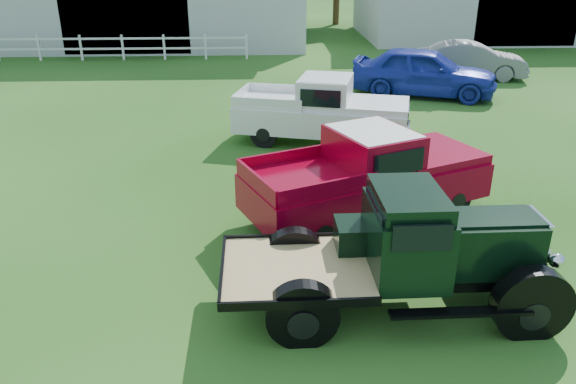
{
  "coord_description": "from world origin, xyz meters",
  "views": [
    {
      "loc": [
        -0.21,
        -8.06,
        5.13
      ],
      "look_at": [
        0.2,
        1.2,
        1.05
      ],
      "focal_mm": 35.0,
      "sensor_mm": 36.0,
      "label": 1
    }
  ],
  "objects_px": {
    "white_pickup": "(321,111)",
    "misc_car_grey": "(471,60)",
    "misc_car_blue": "(424,71)",
    "vintage_flatbed": "(398,252)",
    "red_pickup": "(367,175)"
  },
  "relations": [
    {
      "from": "white_pickup",
      "to": "misc_car_grey",
      "type": "bearing_deg",
      "value": 63.79
    },
    {
      "from": "white_pickup",
      "to": "misc_car_blue",
      "type": "height_order",
      "value": "white_pickup"
    },
    {
      "from": "vintage_flatbed",
      "to": "misc_car_blue",
      "type": "xyz_separation_m",
      "value": [
        3.96,
        13.23,
        -0.09
      ]
    },
    {
      "from": "red_pickup",
      "to": "misc_car_blue",
      "type": "bearing_deg",
      "value": 44.93
    },
    {
      "from": "red_pickup",
      "to": "misc_car_grey",
      "type": "distance_m",
      "value": 14.6
    },
    {
      "from": "red_pickup",
      "to": "white_pickup",
      "type": "height_order",
      "value": "red_pickup"
    },
    {
      "from": "vintage_flatbed",
      "to": "misc_car_blue",
      "type": "height_order",
      "value": "vintage_flatbed"
    },
    {
      "from": "red_pickup",
      "to": "misc_car_blue",
      "type": "xyz_separation_m",
      "value": [
        3.87,
        10.07,
        -0.04
      ]
    },
    {
      "from": "misc_car_grey",
      "to": "misc_car_blue",
      "type": "bearing_deg",
      "value": 148.97
    },
    {
      "from": "misc_car_blue",
      "to": "misc_car_grey",
      "type": "relative_size",
      "value": 1.17
    },
    {
      "from": "misc_car_blue",
      "to": "misc_car_grey",
      "type": "height_order",
      "value": "misc_car_blue"
    },
    {
      "from": "red_pickup",
      "to": "misc_car_grey",
      "type": "xyz_separation_m",
      "value": [
        6.66,
        12.99,
        -0.2
      ]
    },
    {
      "from": "misc_car_grey",
      "to": "red_pickup",
      "type": "bearing_deg",
      "value": 165.55
    },
    {
      "from": "misc_car_blue",
      "to": "misc_car_grey",
      "type": "bearing_deg",
      "value": -23.89
    },
    {
      "from": "white_pickup",
      "to": "misc_car_blue",
      "type": "bearing_deg",
      "value": 65.33
    }
  ]
}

